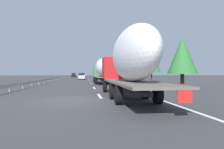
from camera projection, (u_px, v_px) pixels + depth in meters
name	position (u px, v px, depth m)	size (l,w,h in m)	color
ground_plane	(82.00, 80.00, 53.14)	(260.00, 260.00, 0.00)	#38383A
lane_stripe_0	(99.00, 96.00, 15.70)	(3.20, 0.20, 0.01)	white
lane_stripe_1	(94.00, 88.00, 24.21)	(3.20, 0.20, 0.01)	white
lane_stripe_2	(91.00, 83.00, 35.10)	(3.20, 0.20, 0.01)	white
lane_stripe_3	(89.00, 81.00, 47.92)	(3.20, 0.20, 0.01)	white
lane_stripe_4	(89.00, 80.00, 56.92)	(3.20, 0.20, 0.01)	white
lane_stripe_5	(88.00, 79.00, 64.25)	(3.20, 0.20, 0.01)	white
edge_line_right	(102.00, 79.00, 58.82)	(110.00, 0.20, 0.01)	white
truck_lead	(102.00, 69.00, 34.99)	(13.67, 2.55, 4.11)	#387038
truck_trailing	(129.00, 60.00, 13.80)	(14.34, 2.55, 4.50)	#B21919
car_white_van	(83.00, 75.00, 103.34)	(4.57, 1.85, 1.97)	white
car_black_suv	(74.00, 75.00, 89.92)	(4.53, 1.79, 1.87)	black
car_silver_hatch	(82.00, 76.00, 56.71)	(4.33, 1.77, 1.76)	#ADB2B7
road_sign	(110.00, 71.00, 50.01)	(0.10, 0.90, 3.39)	gray
tree_0	(140.00, 60.00, 41.27)	(3.33, 3.33, 7.27)	#472D19
tree_1	(152.00, 60.00, 40.26)	(3.44, 3.44, 6.62)	#472D19
tree_2	(115.00, 68.00, 77.43)	(3.98, 3.98, 6.03)	#472D19
tree_3	(111.00, 69.00, 74.93)	(3.55, 3.55, 5.62)	#472D19
tree_4	(110.00, 69.00, 93.06)	(3.12, 3.12, 5.50)	#472D19
tree_5	(182.00, 56.00, 21.49)	(3.05, 3.05, 5.42)	#472D19
guardrail_median	(59.00, 78.00, 55.33)	(94.00, 0.10, 0.76)	#9EA0A5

